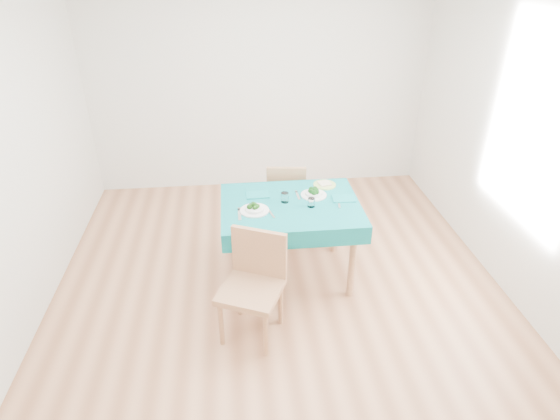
{
  "coord_description": "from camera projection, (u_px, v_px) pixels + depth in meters",
  "views": [
    {
      "loc": [
        -0.35,
        -3.25,
        2.7
      ],
      "look_at": [
        0.0,
        0.0,
        0.85
      ],
      "focal_mm": 30.0,
      "sensor_mm": 36.0,
      "label": 1
    }
  ],
  "objects": [
    {
      "name": "bowl_near",
      "position": [
        254.0,
        207.0,
        3.91
      ],
      "size": [
        0.24,
        0.24,
        0.07
      ],
      "primitive_type": null,
      "color": "white",
      "rests_on": "table"
    },
    {
      "name": "side_plate",
      "position": [
        325.0,
        185.0,
        4.34
      ],
      "size": [
        0.21,
        0.21,
        0.01
      ],
      "primitive_type": "cylinder",
      "color": "#B0D266",
      "rests_on": "table"
    },
    {
      "name": "room_shell",
      "position": [
        280.0,
        152.0,
        3.51
      ],
      "size": [
        4.02,
        4.52,
        2.73
      ],
      "color": "#99613F",
      "rests_on": "ground"
    },
    {
      "name": "chair_far",
      "position": [
        286.0,
        194.0,
        4.8
      ],
      "size": [
        0.43,
        0.46,
        0.95
      ],
      "primitive_type": "cube",
      "rotation": [
        0.0,
        0.0,
        3.01
      ],
      "color": "#A0704B",
      "rests_on": "ground"
    },
    {
      "name": "napkin_far",
      "position": [
        344.0,
        199.0,
        4.11
      ],
      "size": [
        0.21,
        0.15,
        0.01
      ],
      "primitive_type": "cube",
      "rotation": [
        0.0,
        0.0,
        -0.05
      ],
      "color": "#0E777A",
      "rests_on": "table"
    },
    {
      "name": "knife_near",
      "position": [
        270.0,
        212.0,
        3.91
      ],
      "size": [
        0.07,
        0.23,
        0.0
      ],
      "primitive_type": "cube",
      "rotation": [
        0.0,
        0.0,
        0.25
      ],
      "color": "silver",
      "rests_on": "table"
    },
    {
      "name": "table",
      "position": [
        290.0,
        241.0,
        4.22
      ],
      "size": [
        1.19,
        0.9,
        0.76
      ],
      "primitive_type": "cube",
      "color": "#0A6A6E",
      "rests_on": "ground"
    },
    {
      "name": "bowl_far",
      "position": [
        314.0,
        192.0,
        4.15
      ],
      "size": [
        0.23,
        0.23,
        0.07
      ],
      "primitive_type": null,
      "color": "white",
      "rests_on": "table"
    },
    {
      "name": "fork_near",
      "position": [
        240.0,
        214.0,
        3.87
      ],
      "size": [
        0.03,
        0.19,
        0.0
      ],
      "primitive_type": "cube",
      "rotation": [
        0.0,
        0.0,
        0.0
      ],
      "color": "silver",
      "rests_on": "table"
    },
    {
      "name": "fork_far",
      "position": [
        298.0,
        195.0,
        4.17
      ],
      "size": [
        0.03,
        0.16,
        0.0
      ],
      "primitive_type": "cube",
      "rotation": [
        0.0,
        0.0,
        0.05
      ],
      "color": "silver",
      "rests_on": "table"
    },
    {
      "name": "chair_near",
      "position": [
        250.0,
        278.0,
        3.47
      ],
      "size": [
        0.6,
        0.62,
        1.1
      ],
      "primitive_type": "cube",
      "rotation": [
        0.0,
        0.0,
        -0.42
      ],
      "color": "#A0704B",
      "rests_on": "ground"
    },
    {
      "name": "tumbler_center",
      "position": [
        285.0,
        197.0,
        4.04
      ],
      "size": [
        0.07,
        0.07,
        0.09
      ],
      "primitive_type": "cylinder",
      "color": "white",
      "rests_on": "table"
    },
    {
      "name": "bread_slice",
      "position": [
        325.0,
        183.0,
        4.34
      ],
      "size": [
        0.13,
        0.13,
        0.02
      ],
      "primitive_type": "cube",
      "rotation": [
        0.0,
        0.0,
        0.25
      ],
      "color": "beige",
      "rests_on": "side_plate"
    },
    {
      "name": "tumbler_side",
      "position": [
        311.0,
        203.0,
        3.97
      ],
      "size": [
        0.06,
        0.06,
        0.08
      ],
      "primitive_type": "cylinder",
      "color": "white",
      "rests_on": "table"
    },
    {
      "name": "knife_far",
      "position": [
        339.0,
        202.0,
        4.06
      ],
      "size": [
        0.05,
        0.23,
        0.0
      ],
      "primitive_type": "cube",
      "rotation": [
        0.0,
        0.0,
        -0.15
      ],
      "color": "silver",
      "rests_on": "table"
    },
    {
      "name": "napkin_near",
      "position": [
        257.0,
        195.0,
        4.17
      ],
      "size": [
        0.21,
        0.15,
        0.01
      ],
      "primitive_type": "cube",
      "rotation": [
        0.0,
        0.0,
        0.04
      ],
      "color": "#0E777A",
      "rests_on": "table"
    }
  ]
}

